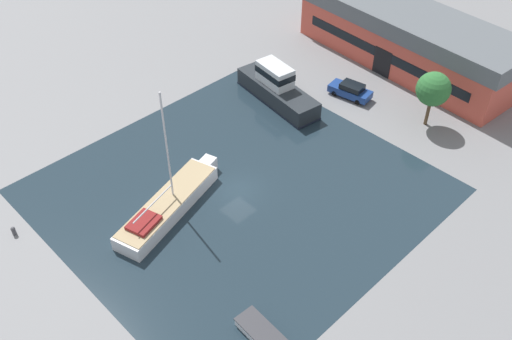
# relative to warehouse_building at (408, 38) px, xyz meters

# --- Properties ---
(ground_plane) EXTENTS (440.00, 440.00, 0.00)m
(ground_plane) POSITION_rel_warehouse_building_xyz_m (2.49, -29.21, -3.29)
(ground_plane) COLOR slate
(water_canal) EXTENTS (29.98, 30.90, 0.01)m
(water_canal) POSITION_rel_warehouse_building_xyz_m (2.49, -29.21, -3.29)
(water_canal) COLOR #1E2D38
(water_canal) RESTS_ON ground
(warehouse_building) EXTENTS (28.10, 10.49, 6.51)m
(warehouse_building) POSITION_rel_warehouse_building_xyz_m (0.00, 0.00, 0.00)
(warehouse_building) COLOR #C64C3D
(warehouse_building) RESTS_ON ground
(quay_tree_near_building) EXTENTS (3.43, 3.43, 5.94)m
(quay_tree_near_building) POSITION_rel_warehouse_building_xyz_m (8.67, -8.57, 0.91)
(quay_tree_near_building) COLOR brown
(quay_tree_near_building) RESTS_ON ground
(parked_car) EXTENTS (4.89, 2.59, 1.64)m
(parked_car) POSITION_rel_warehouse_building_xyz_m (0.10, -10.19, -2.47)
(parked_car) COLOR navy
(parked_car) RESTS_ON ground
(sailboat_moored) EXTENTS (5.85, 12.71, 11.72)m
(sailboat_moored) POSITION_rel_warehouse_building_xyz_m (0.29, -35.14, -2.54)
(sailboat_moored) COLOR silver
(sailboat_moored) RESTS_ON water_canal
(motor_cruiser) EXTENTS (11.24, 4.63, 4.13)m
(motor_cruiser) POSITION_rel_warehouse_building_xyz_m (-5.03, -16.41, -1.79)
(motor_cruiser) COLOR #23282D
(motor_cruiser) RESTS_ON water_canal
(small_dinghy) EXTENTS (4.29, 1.98, 0.71)m
(small_dinghy) POSITION_rel_warehouse_building_xyz_m (14.68, -38.19, -2.93)
(small_dinghy) COLOR white
(small_dinghy) RESTS_ON water_canal
(mooring_bollard) EXTENTS (0.37, 0.37, 0.82)m
(mooring_bollard) POSITION_rel_warehouse_building_xyz_m (-6.49, -46.00, -2.86)
(mooring_bollard) COLOR #47474C
(mooring_bollard) RESTS_ON ground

